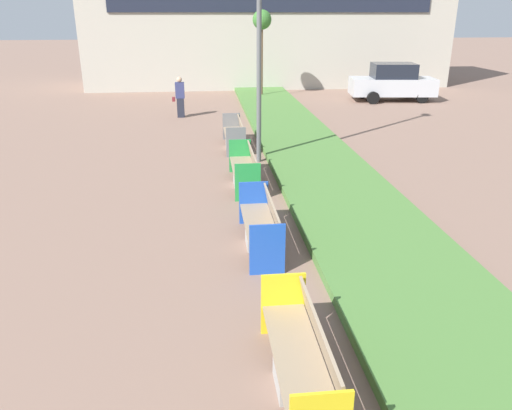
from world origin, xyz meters
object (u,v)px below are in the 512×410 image
bench_yellow_frame (301,362)px  sapling_tree_far (262,21)px  bench_blue_frame (262,228)px  pedestrian_walking (180,97)px  bench_grey_frame (235,137)px  bench_green_frame (245,171)px  parked_car_distant (392,82)px

bench_yellow_frame → sapling_tree_far: bearing=84.4°
bench_yellow_frame → sapling_tree_far: size_ratio=0.53×
bench_blue_frame → pedestrian_walking: (-1.98, 13.01, 0.50)m
bench_grey_frame → sapling_tree_far: (2.13, 10.22, 3.44)m
bench_green_frame → bench_blue_frame: bearing=-90.0°
bench_grey_frame → sapling_tree_far: sapling_tree_far is taller
bench_yellow_frame → sapling_tree_far: 22.17m
bench_yellow_frame → pedestrian_walking: 17.11m
bench_yellow_frame → parked_car_distant: parked_car_distant is taller
bench_yellow_frame → pedestrian_walking: (-1.98, 16.99, 0.50)m
sapling_tree_far → bench_green_frame: bearing=-98.6°
sapling_tree_far → pedestrian_walking: sapling_tree_far is taller
bench_grey_frame → parked_car_distant: parked_car_distant is taller
bench_yellow_frame → bench_green_frame: 7.66m
parked_car_distant → pedestrian_walking: bearing=-156.6°
parked_car_distant → bench_green_frame: bearing=-118.0°
bench_green_frame → sapling_tree_far: 14.70m
parked_car_distant → bench_grey_frame: bearing=-128.5°
bench_yellow_frame → bench_grey_frame: size_ratio=0.98×
bench_grey_frame → parked_car_distant: 12.21m
parked_car_distant → bench_yellow_frame: bearing=-106.6°
bench_blue_frame → bench_grey_frame: size_ratio=0.97×
bench_green_frame → sapling_tree_far: (2.13, 14.14, 3.44)m
bench_grey_frame → pedestrian_walking: (-1.98, 5.41, 0.50)m
bench_grey_frame → pedestrian_walking: pedestrian_walking is taller
bench_grey_frame → bench_green_frame: bearing=-90.0°
parked_car_distant → sapling_tree_far: bearing=172.7°
sapling_tree_far → pedestrian_walking: size_ratio=2.56×
pedestrian_walking → bench_yellow_frame: bearing=-83.4°
bench_green_frame → pedestrian_walking: 9.55m
bench_green_frame → parked_car_distant: 15.23m
bench_green_frame → pedestrian_walking: bearing=102.0°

